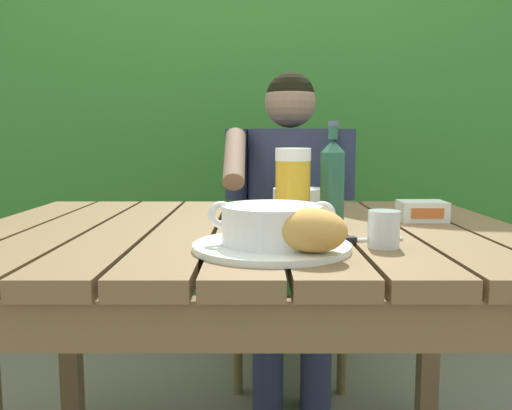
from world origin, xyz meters
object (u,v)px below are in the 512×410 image
(chair_near_diner, at_px, (285,259))
(table_knife, at_px, (352,239))
(bread_roll, at_px, (310,230))
(water_glass_small, at_px, (382,229))
(person_eating, at_px, (287,206))
(soup_bowl, at_px, (270,223))
(beer_glass, at_px, (291,188))
(beer_bottle, at_px, (330,181))
(diner_bowl, at_px, (296,197))
(serving_plate, at_px, (270,246))
(butter_tub, at_px, (420,211))

(chair_near_diner, distance_m, table_knife, 1.15)
(bread_roll, xyz_separation_m, water_glass_small, (0.14, 0.10, -0.01))
(person_eating, bearing_deg, chair_near_diner, 89.14)
(bread_roll, height_order, water_glass_small, bread_roll)
(soup_bowl, xyz_separation_m, beer_glass, (0.05, 0.24, 0.04))
(person_eating, relative_size, water_glass_small, 17.22)
(beer_glass, bearing_deg, water_glass_small, -54.51)
(person_eating, relative_size, beer_bottle, 4.95)
(soup_bowl, distance_m, water_glass_small, 0.21)
(chair_near_diner, xyz_separation_m, beer_glass, (-0.04, -0.95, 0.38))
(soup_bowl, distance_m, bread_roll, 0.10)
(person_eating, bearing_deg, bread_roll, -91.59)
(water_glass_small, bearing_deg, table_knife, 127.38)
(person_eating, relative_size, soup_bowl, 5.15)
(bread_roll, distance_m, diner_bowl, 0.72)
(person_eating, height_order, beer_glass, person_eating)
(beer_glass, bearing_deg, diner_bowl, 83.86)
(bread_roll, height_order, table_knife, bread_roll)
(serving_plate, height_order, table_knife, serving_plate)
(soup_bowl, relative_size, beer_glass, 1.28)
(beer_bottle, distance_m, butter_tub, 0.25)
(chair_near_diner, relative_size, serving_plate, 3.15)
(butter_tub, bearing_deg, serving_plate, -138.29)
(table_knife, bearing_deg, chair_near_diner, 93.48)
(person_eating, height_order, beer_bottle, person_eating)
(butter_tub, bearing_deg, person_eating, 114.06)
(chair_near_diner, relative_size, person_eating, 0.76)
(water_glass_small, xyz_separation_m, diner_bowl, (-0.11, 0.62, -0.01))
(beer_glass, relative_size, diner_bowl, 1.20)
(chair_near_diner, bearing_deg, serving_plate, -94.76)
(bread_roll, xyz_separation_m, butter_tub, (0.32, 0.42, -0.02))
(beer_glass, bearing_deg, butter_tub, 17.86)
(serving_plate, height_order, soup_bowl, soup_bowl)
(chair_near_diner, bearing_deg, bread_roll, -91.47)
(soup_bowl, height_order, table_knife, soup_bowl)
(bread_roll, height_order, diner_bowl, bread_roll)
(table_knife, bearing_deg, bread_roll, -123.11)
(butter_tub, height_order, diner_bowl, diner_bowl)
(person_eating, bearing_deg, water_glass_small, -83.27)
(butter_tub, distance_m, table_knife, 0.34)
(serving_plate, height_order, beer_bottle, beer_bottle)
(diner_bowl, bearing_deg, butter_tub, -46.55)
(beer_glass, distance_m, table_knife, 0.21)
(table_knife, bearing_deg, beer_bottle, 94.54)
(serving_plate, distance_m, water_glass_small, 0.21)
(person_eating, xyz_separation_m, butter_tub, (0.29, -0.64, 0.07))
(chair_near_diner, xyz_separation_m, serving_plate, (-0.10, -1.18, 0.30))
(beer_bottle, height_order, butter_tub, beer_bottle)
(person_eating, xyz_separation_m, diner_bowl, (0.00, -0.34, 0.07))
(bread_roll, distance_m, butter_tub, 0.53)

